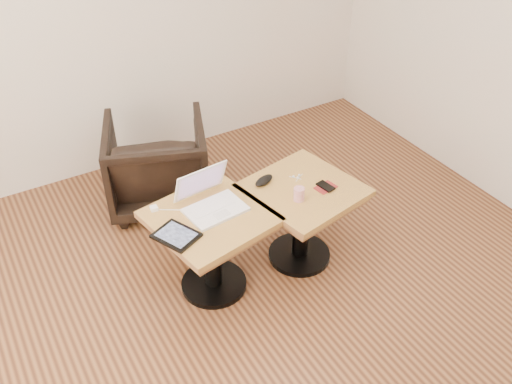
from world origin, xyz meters
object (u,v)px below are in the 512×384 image
laptop (211,200)px  striped_cup (299,194)px  side_table_left (211,234)px  side_table_right (302,206)px  armchair (157,164)px

laptop → striped_cup: bearing=-29.1°
side_table_left → striped_cup: size_ratio=8.72×
side_table_left → laptop: laptop is taller
side_table_left → striped_cup: 0.55m
side_table_right → armchair: (-0.54, 1.02, -0.10)m
side_table_right → laptop: bearing=157.4°
laptop → armchair: 0.95m
striped_cup → armchair: bearing=112.1°
side_table_right → striped_cup: (-0.09, -0.09, 0.18)m
side_table_right → armchair: size_ratio=1.03×
side_table_right → striped_cup: size_ratio=8.76×
striped_cup → armchair: size_ratio=0.12×
laptop → striped_cup: laptop is taller
laptop → armchair: size_ratio=0.51×
side_table_left → side_table_right: 0.60m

